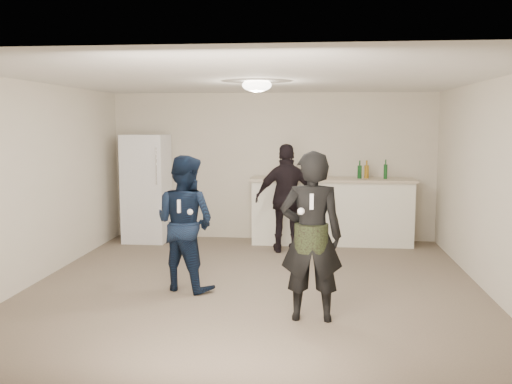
# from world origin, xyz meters

# --- Properties ---
(floor) EXTENTS (6.00, 6.00, 0.00)m
(floor) POSITION_xyz_m (0.00, 0.00, 0.00)
(floor) COLOR #6B5B4C
(floor) RESTS_ON ground
(ceiling) EXTENTS (6.00, 6.00, 0.00)m
(ceiling) POSITION_xyz_m (0.00, 0.00, 2.50)
(ceiling) COLOR silver
(ceiling) RESTS_ON wall_back
(wall_back) EXTENTS (6.00, 0.00, 6.00)m
(wall_back) POSITION_xyz_m (0.00, 3.00, 1.25)
(wall_back) COLOR beige
(wall_back) RESTS_ON floor
(wall_front) EXTENTS (6.00, 0.00, 6.00)m
(wall_front) POSITION_xyz_m (0.00, -3.00, 1.25)
(wall_front) COLOR beige
(wall_front) RESTS_ON floor
(wall_left) EXTENTS (0.00, 6.00, 6.00)m
(wall_left) POSITION_xyz_m (-2.75, 0.00, 1.25)
(wall_left) COLOR beige
(wall_left) RESTS_ON floor
(wall_right) EXTENTS (0.00, 6.00, 6.00)m
(wall_right) POSITION_xyz_m (2.75, 0.00, 1.25)
(wall_right) COLOR beige
(wall_right) RESTS_ON floor
(counter) EXTENTS (2.60, 0.56, 1.05)m
(counter) POSITION_xyz_m (1.01, 2.67, 0.53)
(counter) COLOR white
(counter) RESTS_ON floor
(counter_top) EXTENTS (2.68, 0.64, 0.04)m
(counter_top) POSITION_xyz_m (1.01, 2.67, 1.07)
(counter_top) COLOR beige
(counter_top) RESTS_ON counter
(fridge) EXTENTS (0.70, 0.70, 1.80)m
(fridge) POSITION_xyz_m (-2.10, 2.60, 0.90)
(fridge) COLOR white
(fridge) RESTS_ON floor
(fridge_handle) EXTENTS (0.02, 0.02, 0.60)m
(fridge_handle) POSITION_xyz_m (-1.82, 2.23, 1.30)
(fridge_handle) COLOR white
(fridge_handle) RESTS_ON fridge
(ceiling_dome) EXTENTS (0.36, 0.36, 0.16)m
(ceiling_dome) POSITION_xyz_m (0.00, 0.30, 2.45)
(ceiling_dome) COLOR white
(ceiling_dome) RESTS_ON ceiling
(shaker) EXTENTS (0.08, 0.08, 0.17)m
(shaker) POSITION_xyz_m (0.18, 2.67, 1.18)
(shaker) COLOR silver
(shaker) RESTS_ON counter_top
(man) EXTENTS (0.96, 0.87, 1.62)m
(man) POSITION_xyz_m (-0.82, -0.12, 0.81)
(man) COLOR #0F2342
(man) RESTS_ON floor
(woman) EXTENTS (0.64, 0.43, 1.72)m
(woman) POSITION_xyz_m (0.69, -1.06, 0.86)
(woman) COLOR black
(woman) RESTS_ON floor
(camo_shorts) EXTENTS (0.34, 0.34, 0.28)m
(camo_shorts) POSITION_xyz_m (0.69, -1.06, 0.85)
(camo_shorts) COLOR #243217
(camo_shorts) RESTS_ON woman
(spectator) EXTENTS (1.03, 0.55, 1.68)m
(spectator) POSITION_xyz_m (0.30, 2.00, 0.84)
(spectator) COLOR black
(spectator) RESTS_ON floor
(remote_man) EXTENTS (0.04, 0.04, 0.15)m
(remote_man) POSITION_xyz_m (-0.82, -0.40, 1.05)
(remote_man) COLOR silver
(remote_man) RESTS_ON man
(nunchuk_man) EXTENTS (0.07, 0.07, 0.07)m
(nunchuk_man) POSITION_xyz_m (-0.70, -0.37, 0.98)
(nunchuk_man) COLOR silver
(nunchuk_man) RESTS_ON man
(remote_woman) EXTENTS (0.04, 0.04, 0.15)m
(remote_woman) POSITION_xyz_m (0.69, -1.31, 1.25)
(remote_woman) COLOR silver
(remote_woman) RESTS_ON woman
(nunchuk_woman) EXTENTS (0.07, 0.07, 0.07)m
(nunchuk_woman) POSITION_xyz_m (0.59, -1.28, 1.15)
(nunchuk_woman) COLOR white
(nunchuk_woman) RESTS_ON woman
(bottle_cluster) EXTENTS (1.29, 0.28, 0.23)m
(bottle_cluster) POSITION_xyz_m (1.28, 2.64, 1.20)
(bottle_cluster) COLOR #164E1D
(bottle_cluster) RESTS_ON counter_top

